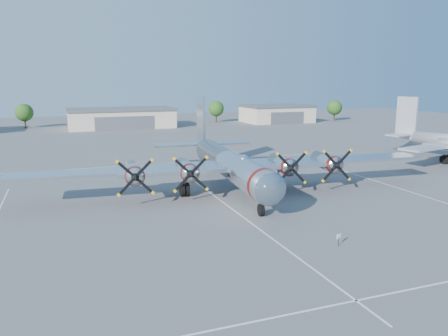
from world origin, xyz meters
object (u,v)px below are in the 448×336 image
object	(u,v)px
hangar_east	(277,113)
info_placard	(339,237)
hangar_center	(121,118)
tree_east	(216,109)
tree_far_east	(335,108)
main_bomber_b29	(228,189)
tree_west	(24,113)

from	to	relation	value
hangar_east	info_placard	xyz separation A→B (m)	(-43.87, -96.24, -2.02)
hangar_center	tree_east	size ratio (longest dim) A/B	4.31
tree_far_east	info_placard	xyz separation A→B (m)	(-63.87, -94.28, -3.52)
hangar_east	info_placard	bearing A→B (deg)	-114.50
tree_east	main_bomber_b29	xyz separation A→B (m)	(-27.38, -81.93, -4.22)
tree_east	info_placard	world-z (taller)	tree_east
tree_west	hangar_east	bearing A→B (deg)	-6.28
hangar_east	tree_west	xyz separation A→B (m)	(-73.00, 8.04, 1.51)
hangar_east	tree_west	distance (m)	73.46
hangar_center	tree_west	xyz separation A→B (m)	(-25.00, 8.04, 1.51)
hangar_east	hangar_center	bearing A→B (deg)	-180.00
tree_west	tree_far_east	xyz separation A→B (m)	(93.00, -10.00, 0.00)
tree_west	main_bomber_b29	bearing A→B (deg)	-71.79
tree_west	tree_east	bearing A→B (deg)	-2.08
hangar_east	tree_east	size ratio (longest dim) A/B	3.10
tree_east	tree_far_east	size ratio (longest dim) A/B	1.00
tree_west	info_placard	size ratio (longest dim) A/B	6.70
info_placard	hangar_east	bearing A→B (deg)	45.00
hangar_east	main_bomber_b29	bearing A→B (deg)	-120.88
tree_far_east	info_placard	size ratio (longest dim) A/B	6.70
hangar_center	tree_east	world-z (taller)	tree_east
tree_west	main_bomber_b29	xyz separation A→B (m)	(27.62, -83.93, -4.22)
hangar_east	main_bomber_b29	distance (m)	88.47
info_placard	tree_west	bearing A→B (deg)	85.12
info_placard	hangar_center	bearing A→B (deg)	71.97
hangar_east	tree_east	world-z (taller)	tree_east
tree_west	info_placard	xyz separation A→B (m)	(29.13, -104.28, -3.52)
tree_east	tree_far_east	distance (m)	38.83
tree_east	tree_far_east	bearing A→B (deg)	-11.89
tree_far_east	info_placard	world-z (taller)	tree_far_east
info_placard	main_bomber_b29	bearing A→B (deg)	73.77
hangar_east	tree_east	bearing A→B (deg)	161.46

